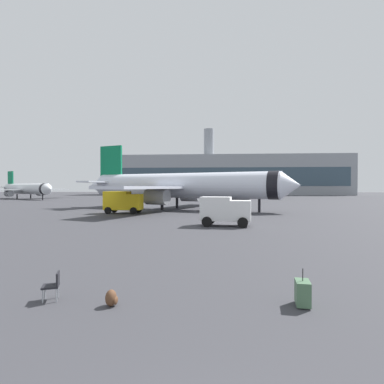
{
  "coord_description": "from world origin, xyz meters",
  "views": [
    {
      "loc": [
        0.21,
        -2.46,
        3.49
      ],
      "look_at": [
        -2.0,
        26.75,
        3.0
      ],
      "focal_mm": 28.88,
      "sensor_mm": 36.0,
      "label": 1
    }
  ],
  "objects_px": {
    "safety_cone_near": "(244,217)",
    "rolling_suitcase": "(303,293)",
    "service_truck": "(123,201)",
    "traveller_backpack": "(111,298)",
    "fuel_truck": "(228,198)",
    "cargo_van": "(225,210)",
    "gate_chair": "(53,284)",
    "airplane_at_gate": "(180,186)",
    "safety_cone_mid": "(126,206)",
    "airplane_taxiing": "(26,189)"
  },
  "relations": [
    {
      "from": "cargo_van",
      "to": "gate_chair",
      "type": "relative_size",
      "value": 5.38
    },
    {
      "from": "cargo_van",
      "to": "safety_cone_near",
      "type": "relative_size",
      "value": 5.52
    },
    {
      "from": "rolling_suitcase",
      "to": "gate_chair",
      "type": "height_order",
      "value": "rolling_suitcase"
    },
    {
      "from": "airplane_at_gate",
      "to": "service_truck",
      "type": "bearing_deg",
      "value": -131.78
    },
    {
      "from": "service_truck",
      "to": "rolling_suitcase",
      "type": "relative_size",
      "value": 4.42
    },
    {
      "from": "service_truck",
      "to": "fuel_truck",
      "type": "xyz_separation_m",
      "value": [
        13.93,
        6.2,
        0.16
      ]
    },
    {
      "from": "airplane_at_gate",
      "to": "rolling_suitcase",
      "type": "xyz_separation_m",
      "value": [
        8.0,
        -37.92,
        -3.27
      ]
    },
    {
      "from": "airplane_at_gate",
      "to": "safety_cone_mid",
      "type": "distance_m",
      "value": 9.36
    },
    {
      "from": "service_truck",
      "to": "safety_cone_mid",
      "type": "bearing_deg",
      "value": 103.44
    },
    {
      "from": "safety_cone_mid",
      "to": "gate_chair",
      "type": "xyz_separation_m",
      "value": [
        9.16,
        -39.08,
        0.13
      ]
    },
    {
      "from": "airplane_taxiing",
      "to": "gate_chair",
      "type": "xyz_separation_m",
      "value": [
        49.16,
        -75.44,
        -2.38
      ]
    },
    {
      "from": "safety_cone_near",
      "to": "gate_chair",
      "type": "bearing_deg",
      "value": -109.0
    },
    {
      "from": "airplane_at_gate",
      "to": "cargo_van",
      "type": "distance_m",
      "value": 20.62
    },
    {
      "from": "service_truck",
      "to": "gate_chair",
      "type": "xyz_separation_m",
      "value": [
        7.13,
        -30.57,
        -1.11
      ]
    },
    {
      "from": "service_truck",
      "to": "traveller_backpack",
      "type": "distance_m",
      "value": 32.23
    },
    {
      "from": "service_truck",
      "to": "airplane_taxiing",
      "type": "bearing_deg",
      "value": 133.13
    },
    {
      "from": "safety_cone_near",
      "to": "fuel_truck",
      "type": "bearing_deg",
      "value": 94.58
    },
    {
      "from": "airplane_at_gate",
      "to": "rolling_suitcase",
      "type": "relative_size",
      "value": 31.43
    },
    {
      "from": "fuel_truck",
      "to": "cargo_van",
      "type": "relative_size",
      "value": 1.3
    },
    {
      "from": "traveller_backpack",
      "to": "safety_cone_mid",
      "type": "bearing_deg",
      "value": 105.74
    },
    {
      "from": "fuel_truck",
      "to": "gate_chair",
      "type": "bearing_deg",
      "value": -100.47
    },
    {
      "from": "service_truck",
      "to": "safety_cone_near",
      "type": "bearing_deg",
      "value": -26.89
    },
    {
      "from": "safety_cone_mid",
      "to": "gate_chair",
      "type": "bearing_deg",
      "value": -76.8
    },
    {
      "from": "safety_cone_mid",
      "to": "traveller_backpack",
      "type": "bearing_deg",
      "value": -74.26
    },
    {
      "from": "airplane_taxiing",
      "to": "safety_cone_mid",
      "type": "relative_size",
      "value": 33.5
    },
    {
      "from": "service_truck",
      "to": "rolling_suitcase",
      "type": "distance_m",
      "value": 33.83
    },
    {
      "from": "traveller_backpack",
      "to": "gate_chair",
      "type": "xyz_separation_m",
      "value": [
        -1.94,
        0.32,
        0.27
      ]
    },
    {
      "from": "airplane_at_gate",
      "to": "safety_cone_mid",
      "type": "bearing_deg",
      "value": 173.12
    },
    {
      "from": "cargo_van",
      "to": "gate_chair",
      "type": "bearing_deg",
      "value": -107.49
    },
    {
      "from": "safety_cone_near",
      "to": "service_truck",
      "type": "bearing_deg",
      "value": 153.11
    },
    {
      "from": "safety_cone_near",
      "to": "safety_cone_mid",
      "type": "bearing_deg",
      "value": 136.61
    },
    {
      "from": "cargo_van",
      "to": "traveller_backpack",
      "type": "relative_size",
      "value": 9.64
    },
    {
      "from": "fuel_truck",
      "to": "traveller_backpack",
      "type": "bearing_deg",
      "value": -97.45
    },
    {
      "from": "gate_chair",
      "to": "rolling_suitcase",
      "type": "bearing_deg",
      "value": 0.88
    },
    {
      "from": "cargo_van",
      "to": "safety_cone_near",
      "type": "distance_m",
      "value": 5.0
    },
    {
      "from": "service_truck",
      "to": "safety_cone_mid",
      "type": "distance_m",
      "value": 8.84
    },
    {
      "from": "airplane_at_gate",
      "to": "gate_chair",
      "type": "height_order",
      "value": "airplane_at_gate"
    },
    {
      "from": "fuel_truck",
      "to": "airplane_taxiing",
      "type": "bearing_deg",
      "value": 145.36
    },
    {
      "from": "fuel_truck",
      "to": "safety_cone_near",
      "type": "bearing_deg",
      "value": -85.42
    },
    {
      "from": "airplane_at_gate",
      "to": "safety_cone_near",
      "type": "height_order",
      "value": "airplane_at_gate"
    },
    {
      "from": "airplane_at_gate",
      "to": "traveller_backpack",
      "type": "distance_m",
      "value": 38.58
    },
    {
      "from": "fuel_truck",
      "to": "safety_cone_mid",
      "type": "distance_m",
      "value": 16.19
    },
    {
      "from": "traveller_backpack",
      "to": "cargo_van",
      "type": "bearing_deg",
      "value": 78.33
    },
    {
      "from": "safety_cone_near",
      "to": "safety_cone_mid",
      "type": "relative_size",
      "value": 1.13
    },
    {
      "from": "cargo_van",
      "to": "traveller_backpack",
      "type": "xyz_separation_m",
      "value": [
        -3.89,
        -18.84,
        -1.22
      ]
    },
    {
      "from": "safety_cone_near",
      "to": "rolling_suitcase",
      "type": "distance_m",
      "value": 22.84
    },
    {
      "from": "service_truck",
      "to": "airplane_at_gate",
      "type": "bearing_deg",
      "value": 48.22
    },
    {
      "from": "service_truck",
      "to": "safety_cone_near",
      "type": "distance_m",
      "value": 16.9
    },
    {
      "from": "airplane_taxiing",
      "to": "cargo_van",
      "type": "xyz_separation_m",
      "value": [
        55.0,
        -56.92,
        -1.43
      ]
    },
    {
      "from": "safety_cone_mid",
      "to": "rolling_suitcase",
      "type": "height_order",
      "value": "rolling_suitcase"
    }
  ]
}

